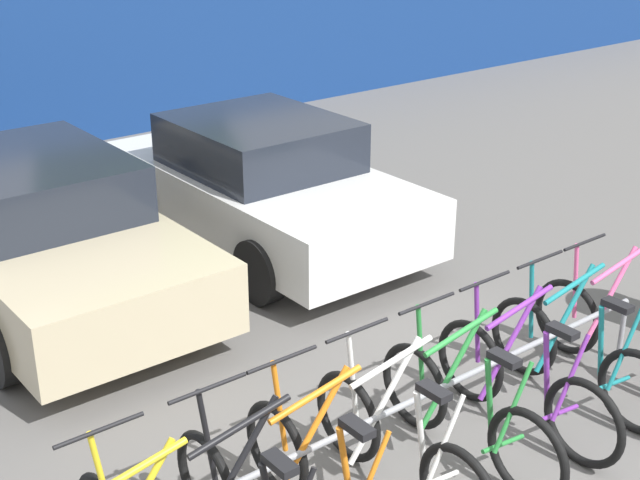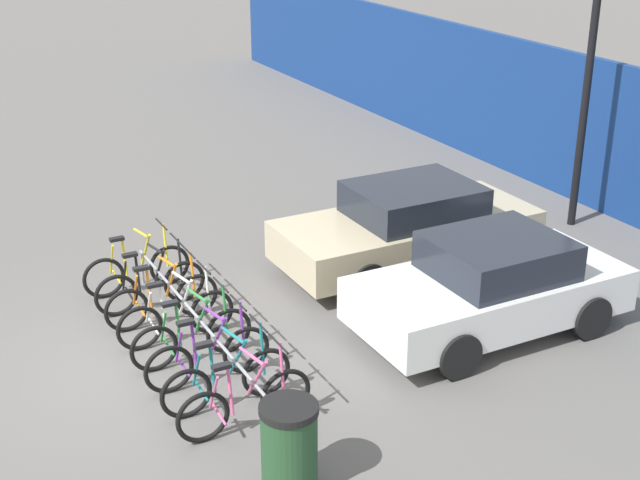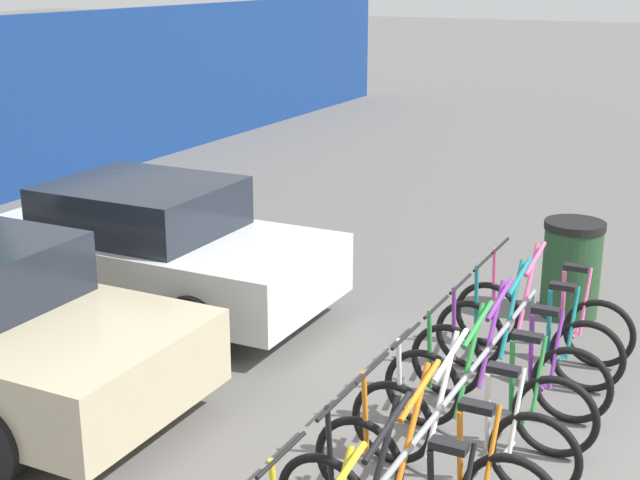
# 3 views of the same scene
# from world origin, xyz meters

# --- Properties ---
(ground_plane) EXTENTS (120.00, 120.00, 0.00)m
(ground_plane) POSITION_xyz_m (0.00, 0.00, 0.00)
(ground_plane) COLOR #605E5B
(bike_rack) EXTENTS (4.77, 0.04, 0.57)m
(bike_rack) POSITION_xyz_m (-0.08, 0.68, 0.50)
(bike_rack) COLOR gray
(bike_rack) RESTS_ON ground
(bicycle_orange) EXTENTS (0.68, 1.71, 1.05)m
(bicycle_orange) POSITION_xyz_m (-0.98, 0.53, 0.38)
(bicycle_orange) COLOR black
(bicycle_orange) RESTS_ON ground
(bicycle_white) EXTENTS (0.68, 1.71, 1.05)m
(bicycle_white) POSITION_xyz_m (-0.37, 0.53, 0.38)
(bicycle_white) COLOR black
(bicycle_white) RESTS_ON ground
(bicycle_green) EXTENTS (0.68, 1.71, 1.05)m
(bicycle_green) POSITION_xyz_m (0.26, 0.53, 0.38)
(bicycle_green) COLOR black
(bicycle_green) RESTS_ON ground
(bicycle_purple) EXTENTS (0.68, 1.71, 1.05)m
(bicycle_purple) POSITION_xyz_m (0.85, 0.53, 0.38)
(bicycle_purple) COLOR black
(bicycle_purple) RESTS_ON ground
(bicycle_teal) EXTENTS (0.68, 1.71, 1.05)m
(bicycle_teal) POSITION_xyz_m (1.47, 0.53, 0.38)
(bicycle_teal) COLOR black
(bicycle_teal) RESTS_ON ground
(bicycle_pink) EXTENTS (0.68, 1.71, 1.05)m
(bicycle_pink) POSITION_xyz_m (2.03, 0.53, 0.38)
(bicycle_pink) COLOR black
(bicycle_pink) RESTS_ON ground
(car_white) EXTENTS (1.91, 3.90, 1.40)m
(car_white) POSITION_xyz_m (1.38, 4.58, 0.69)
(car_white) COLOR silver
(car_white) RESTS_ON ground
(trash_bin) EXTENTS (0.63, 0.63, 1.03)m
(trash_bin) POSITION_xyz_m (3.24, 0.51, 0.52)
(trash_bin) COLOR #234728
(trash_bin) RESTS_ON ground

